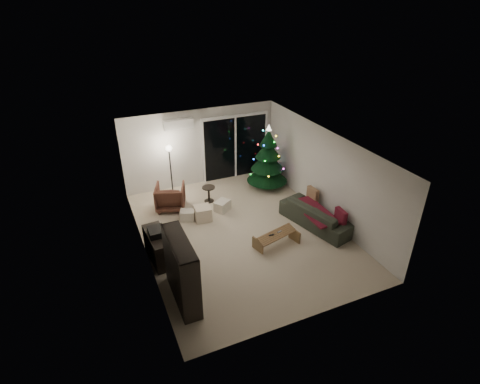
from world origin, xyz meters
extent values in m
plane|color=beige|center=(0.00, 0.00, 0.00)|extent=(6.50, 6.50, 0.00)
plane|color=white|center=(0.00, 0.00, 2.50)|extent=(6.50, 6.50, 0.00)
cube|color=silver|center=(0.00, 3.25, 1.25)|extent=(5.00, 0.02, 2.50)
cube|color=silver|center=(0.00, -3.25, 1.25)|extent=(5.00, 0.02, 2.50)
cube|color=silver|center=(-2.50, 0.00, 1.25)|extent=(0.02, 6.50, 2.50)
cube|color=silver|center=(2.50, 0.00, 1.25)|extent=(0.02, 6.50, 2.50)
cube|color=black|center=(1.20, 3.23, 1.05)|extent=(2.20, 0.02, 2.10)
cube|color=white|center=(-0.70, 3.13, 2.15)|extent=(0.90, 0.22, 0.28)
cube|color=#3F3833|center=(1.20, 3.75, -0.05)|extent=(2.60, 1.00, 0.10)
cube|color=white|center=(1.20, 4.15, 0.50)|extent=(2.20, 0.06, 1.00)
cube|color=black|center=(-2.25, -0.26, 0.36)|extent=(0.51, 1.17, 0.71)
cube|color=black|center=(-2.25, -0.26, 0.79)|extent=(0.36, 0.43, 0.15)
imported|color=#3E2219|center=(-1.40, 1.98, 0.38)|extent=(1.05, 1.06, 0.76)
cube|color=beige|center=(-0.73, 1.00, 0.20)|extent=(0.48, 0.48, 0.40)
cube|color=silver|center=(-1.13, 1.18, 0.14)|extent=(0.49, 0.43, 0.29)
cube|color=silver|center=(-0.06, 1.25, 0.15)|extent=(0.55, 0.52, 0.31)
cylinder|color=black|center=(-0.23, 1.92, 0.24)|extent=(0.47, 0.47, 0.49)
cylinder|color=black|center=(-1.15, 2.73, 0.81)|extent=(0.26, 0.26, 1.61)
imported|color=#272925|center=(2.05, -0.50, 0.31)|extent=(1.35, 2.28, 0.62)
cube|color=maroon|center=(1.95, -0.50, 0.45)|extent=(0.67, 1.54, 0.05)
cube|color=#A47753|center=(2.30, 0.15, 0.56)|extent=(0.16, 0.42, 0.41)
cube|color=maroon|center=(2.30, -1.15, 0.56)|extent=(0.15, 0.42, 0.41)
cube|color=black|center=(0.43, -0.90, 0.36)|extent=(0.14, 0.04, 0.02)
cube|color=slate|center=(0.68, -0.85, 0.36)|extent=(0.13, 0.08, 0.02)
cone|color=black|center=(1.83, 2.08, 1.06)|extent=(1.61, 1.61, 2.12)
camera|label=1|loc=(-3.33, -7.60, 5.71)|focal=28.00mm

